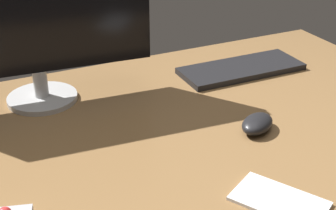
% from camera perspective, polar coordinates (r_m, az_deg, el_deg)
% --- Properties ---
extents(desk, '(1.40, 0.84, 0.02)m').
position_cam_1_polar(desk, '(1.16, 1.22, -2.60)').
color(desk, olive).
rests_on(desk, ground).
extents(monitor, '(0.58, 0.18, 0.39)m').
position_cam_1_polar(monitor, '(1.22, -15.52, 9.71)').
color(monitor, '#BBBBBB').
rests_on(monitor, desk).
extents(keyboard, '(0.36, 0.14, 0.02)m').
position_cam_1_polar(keyboard, '(1.44, 8.50, 4.19)').
color(keyboard, black).
rests_on(keyboard, desk).
extents(computer_mouse, '(0.12, 0.10, 0.04)m').
position_cam_1_polar(computer_mouse, '(1.13, 10.33, -2.14)').
color(computer_mouse, black).
rests_on(computer_mouse, desk).
extents(notepad, '(0.17, 0.19, 0.01)m').
position_cam_1_polar(notepad, '(0.93, 12.80, -10.82)').
color(notepad, white).
rests_on(notepad, desk).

